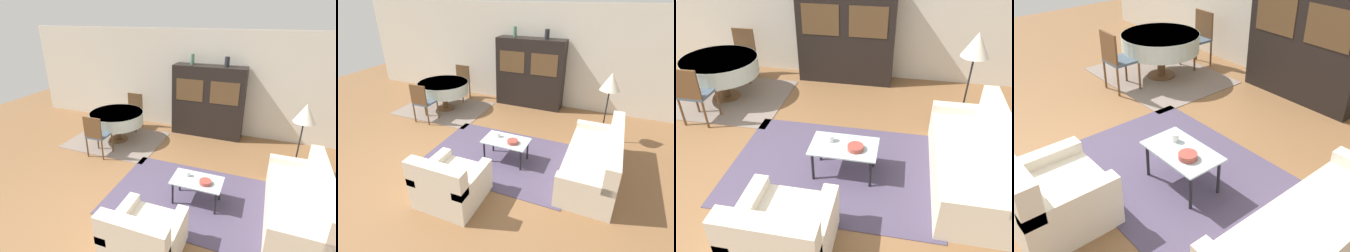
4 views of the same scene
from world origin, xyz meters
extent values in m
plane|color=brown|center=(0.00, 0.00, 0.00)|extent=(14.00, 14.00, 0.00)
cube|color=beige|center=(0.00, 3.63, 1.35)|extent=(10.00, 0.06, 2.70)
cube|color=#4C425B|center=(0.93, 0.57, 0.01)|extent=(2.82, 1.98, 0.01)
cube|color=gray|center=(-1.51, 2.14, 0.01)|extent=(2.30, 1.77, 0.01)
cube|color=beige|center=(2.61, 0.66, 0.23)|extent=(0.84, 2.04, 0.45)
cube|color=beige|center=(2.94, 0.66, 0.67)|extent=(0.20, 2.04, 0.43)
cube|color=beige|center=(2.61, -0.29, 0.51)|extent=(0.84, 0.16, 0.12)
cube|color=beige|center=(2.61, 1.60, 0.51)|extent=(0.84, 0.16, 0.12)
cube|color=beige|center=(0.71, -0.77, 0.22)|extent=(0.92, 0.92, 0.45)
cube|color=beige|center=(0.71, -1.13, 0.65)|extent=(0.92, 0.20, 0.41)
cube|color=beige|center=(0.33, -0.77, 0.51)|extent=(0.16, 0.92, 0.12)
cube|color=beige|center=(1.09, -0.77, 0.51)|extent=(0.16, 0.92, 0.12)
cylinder|color=black|center=(0.70, 0.30, 0.22)|extent=(0.04, 0.04, 0.42)
cylinder|color=black|center=(1.44, 0.30, 0.22)|extent=(0.04, 0.04, 0.42)
cylinder|color=black|center=(0.70, 0.69, 0.22)|extent=(0.04, 0.04, 0.42)
cylinder|color=black|center=(1.44, 0.69, 0.22)|extent=(0.04, 0.04, 0.42)
cube|color=silver|center=(1.07, 0.50, 0.44)|extent=(0.85, 0.51, 0.02)
cube|color=black|center=(0.57, 3.34, 0.93)|extent=(1.84, 0.48, 1.85)
cube|color=brown|center=(0.13, 3.10, 1.25)|extent=(0.70, 0.01, 0.56)
cube|color=brown|center=(1.01, 3.10, 1.25)|extent=(0.70, 0.01, 0.56)
cylinder|color=brown|center=(-1.47, 2.15, 0.03)|extent=(0.48, 0.48, 0.03)
cylinder|color=brown|center=(-1.47, 2.15, 0.24)|extent=(0.14, 0.14, 0.46)
cylinder|color=beige|center=(-1.47, 2.15, 0.62)|extent=(1.32, 1.32, 0.30)
cylinder|color=beige|center=(-1.47, 2.15, 0.75)|extent=(1.33, 1.33, 0.03)
cylinder|color=brown|center=(-1.67, 1.56, 0.24)|extent=(0.04, 0.04, 0.46)
cylinder|color=brown|center=(-1.27, 1.56, 0.24)|extent=(0.04, 0.04, 0.46)
cylinder|color=brown|center=(-1.67, 1.15, 0.24)|extent=(0.04, 0.04, 0.46)
cylinder|color=brown|center=(-1.27, 1.15, 0.24)|extent=(0.04, 0.04, 0.46)
cube|color=#475666|center=(-1.47, 1.35, 0.49)|extent=(0.44, 0.44, 0.04)
cube|color=brown|center=(-1.47, 1.15, 0.75)|extent=(0.44, 0.04, 0.47)
cylinder|color=brown|center=(-1.27, 2.75, 0.24)|extent=(0.04, 0.04, 0.46)
cylinder|color=brown|center=(-1.67, 2.75, 0.24)|extent=(0.04, 0.04, 0.46)
cylinder|color=brown|center=(-1.27, 3.16, 0.24)|extent=(0.04, 0.04, 0.46)
cylinder|color=brown|center=(-1.67, 3.16, 0.24)|extent=(0.04, 0.04, 0.46)
cube|color=#475666|center=(-1.47, 2.95, 0.49)|extent=(0.44, 0.44, 0.04)
cube|color=brown|center=(-1.47, 3.15, 0.75)|extent=(0.44, 0.04, 0.47)
cylinder|color=black|center=(2.68, 1.98, 0.01)|extent=(0.28, 0.28, 0.02)
cylinder|color=black|center=(2.68, 1.98, 0.61)|extent=(0.03, 0.03, 1.17)
cone|color=silver|center=(2.68, 1.98, 1.35)|extent=(0.39, 0.39, 0.36)
cylinder|color=white|center=(0.88, 0.56, 0.50)|extent=(0.08, 0.08, 0.09)
cylinder|color=#9E4238|center=(1.22, 0.45, 0.48)|extent=(0.20, 0.20, 0.06)
cylinder|color=#4C7A60|center=(0.11, 3.34, 1.99)|extent=(0.09, 0.09, 0.27)
cylinder|color=#232328|center=(0.98, 3.34, 1.97)|extent=(0.12, 0.12, 0.24)
camera|label=1|loc=(1.93, -3.12, 3.02)|focal=28.00mm
camera|label=2|loc=(2.73, -3.39, 2.93)|focal=28.00mm
camera|label=3|loc=(1.68, -2.72, 2.94)|focal=35.00mm
camera|label=4|loc=(3.71, -1.71, 2.79)|focal=42.00mm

